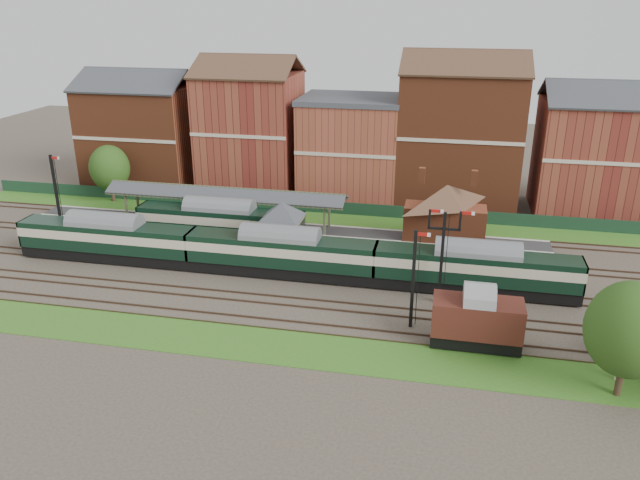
% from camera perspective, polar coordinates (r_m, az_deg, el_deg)
% --- Properties ---
extents(ground, '(160.00, 160.00, 0.00)m').
position_cam_1_polar(ground, '(56.88, -1.32, -3.47)').
color(ground, '#473D33').
rests_on(ground, ground).
extents(grass_back, '(90.00, 4.50, 0.06)m').
position_cam_1_polar(grass_back, '(71.38, 1.60, 1.88)').
color(grass_back, '#2D6619').
rests_on(grass_back, ground).
extents(grass_front, '(90.00, 5.00, 0.06)m').
position_cam_1_polar(grass_front, '(46.63, -4.72, -9.53)').
color(grass_front, '#2D6619').
rests_on(grass_front, ground).
extents(fence, '(90.00, 0.12, 1.50)m').
position_cam_1_polar(fence, '(73.00, 1.89, 2.92)').
color(fence, '#193823').
rests_on(fence, ground).
extents(platform, '(55.00, 3.40, 1.00)m').
position_cam_1_polar(platform, '(66.55, -3.61, 0.78)').
color(platform, '#2D2D2D').
rests_on(platform, ground).
extents(signal_box, '(5.40, 5.40, 6.00)m').
position_cam_1_polar(signal_box, '(59.24, -3.46, 0.89)').
color(signal_box, '#647A57').
rests_on(signal_box, ground).
extents(brick_hut, '(3.20, 2.64, 2.94)m').
position_cam_1_polar(brick_hut, '(58.49, 4.17, -1.51)').
color(brick_hut, maroon).
rests_on(brick_hut, ground).
extents(station_building, '(8.10, 8.10, 5.90)m').
position_cam_1_polar(station_building, '(63.18, 11.37, 2.57)').
color(station_building, brown).
rests_on(station_building, platform).
extents(canopy, '(26.00, 3.89, 4.08)m').
position_cam_1_polar(canopy, '(67.02, -8.66, 4.42)').
color(canopy, '#414B2E').
rests_on(canopy, platform).
extents(semaphore_bracket, '(3.60, 0.25, 8.18)m').
position_cam_1_polar(semaphore_bracket, '(51.45, 11.16, -1.05)').
color(semaphore_bracket, black).
rests_on(semaphore_bracket, ground).
extents(semaphore_platform_end, '(1.23, 0.25, 8.00)m').
position_cam_1_polar(semaphore_platform_end, '(74.38, -23.01, 4.30)').
color(semaphore_platform_end, black).
rests_on(semaphore_platform_end, ground).
extents(semaphore_siding, '(1.23, 0.25, 8.00)m').
position_cam_1_polar(semaphore_siding, '(47.55, 8.55, -3.43)').
color(semaphore_siding, black).
rests_on(semaphore_siding, ground).
extents(yard_lamp, '(2.60, 0.22, 7.00)m').
position_cam_1_polar(yard_lamp, '(45.19, 26.21, -7.22)').
color(yard_lamp, beige).
rests_on(yard_lamp, ground).
extents(town_backdrop, '(69.00, 10.00, 16.00)m').
position_cam_1_polar(town_backdrop, '(78.00, 2.74, 8.90)').
color(town_backdrop, brown).
rests_on(town_backdrop, ground).
extents(dmu_train, '(51.77, 2.72, 3.98)m').
position_cam_1_polar(dmu_train, '(56.47, -3.62, -1.11)').
color(dmu_train, black).
rests_on(dmu_train, ground).
extents(platform_railcar, '(17.31, 2.73, 3.99)m').
position_cam_1_polar(platform_railcar, '(64.67, -9.10, 1.65)').
color(platform_railcar, black).
rests_on(platform_railcar, ground).
extents(goods_van_a, '(6.41, 2.78, 3.89)m').
position_cam_1_polar(goods_van_a, '(46.68, 14.16, -7.07)').
color(goods_van_a, black).
rests_on(goods_van_a, ground).
extents(tree_far, '(5.43, 5.43, 7.93)m').
position_cam_1_polar(tree_far, '(43.23, 26.48, -7.37)').
color(tree_far, '#382619').
rests_on(tree_far, ground).
extents(tree_back, '(4.86, 4.86, 7.10)m').
position_cam_1_polar(tree_back, '(80.89, -18.69, 6.27)').
color(tree_back, '#382619').
rests_on(tree_back, ground).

